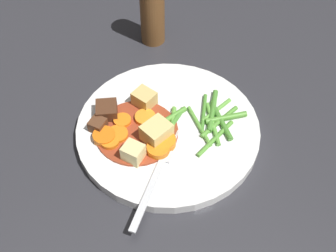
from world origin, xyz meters
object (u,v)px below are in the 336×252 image
(carrot_slice_7, at_px, (117,132))
(meat_chunk_0, at_px, (98,125))
(dinner_plate, at_px, (168,129))
(carrot_slice_5, at_px, (122,121))
(meat_chunk_1, at_px, (107,111))
(potato_chunk_1, at_px, (144,99))
(pepper_mill, at_px, (152,9))
(carrot_slice_4, at_px, (164,142))
(carrot_slice_6, at_px, (145,118))
(potato_chunk_2, at_px, (157,133))
(fork, at_px, (157,173))
(potato_chunk_0, at_px, (133,153))
(carrot_slice_0, at_px, (104,135))
(carrot_slice_3, at_px, (158,149))
(carrot_slice_2, at_px, (156,128))
(carrot_slice_1, at_px, (110,142))

(carrot_slice_7, relative_size, meat_chunk_0, 1.38)
(meat_chunk_0, bearing_deg, dinner_plate, 168.08)
(carrot_slice_5, relative_size, meat_chunk_1, 0.81)
(potato_chunk_1, xyz_separation_m, meat_chunk_0, (0.08, 0.03, -0.00))
(pepper_mill, bearing_deg, carrot_slice_4, 80.00)
(meat_chunk_1, relative_size, pepper_mill, 0.25)
(dinner_plate, bearing_deg, carrot_slice_6, -33.78)
(potato_chunk_2, bearing_deg, fork, 76.40)
(potato_chunk_1, bearing_deg, potato_chunk_0, 68.57)
(potato_chunk_2, bearing_deg, carrot_slice_0, -18.04)
(carrot_slice_5, height_order, potato_chunk_2, potato_chunk_2)
(carrot_slice_6, bearing_deg, carrot_slice_0, 13.70)
(potato_chunk_1, height_order, fork, potato_chunk_1)
(carrot_slice_7, bearing_deg, carrot_slice_3, 137.39)
(carrot_slice_4, relative_size, pepper_mill, 0.26)
(carrot_slice_5, xyz_separation_m, carrot_slice_7, (0.01, 0.02, -0.00))
(carrot_slice_5, relative_size, pepper_mill, 0.20)
(carrot_slice_2, xyz_separation_m, potato_chunk_0, (0.04, 0.04, 0.01))
(carrot_slice_6, height_order, meat_chunk_0, meat_chunk_0)
(carrot_slice_3, relative_size, meat_chunk_1, 1.01)
(carrot_slice_0, distance_m, carrot_slice_5, 0.04)
(carrot_slice_3, bearing_deg, pepper_mill, -102.00)
(meat_chunk_0, bearing_deg, carrot_slice_1, 111.03)
(carrot_slice_3, distance_m, carrot_slice_4, 0.02)
(carrot_slice_6, distance_m, pepper_mill, 0.22)
(carrot_slice_3, xyz_separation_m, potato_chunk_1, (-0.00, -0.10, 0.01))
(carrot_slice_7, bearing_deg, carrot_slice_5, -121.67)
(carrot_slice_1, xyz_separation_m, carrot_slice_7, (-0.01, -0.01, -0.00))
(carrot_slice_2, height_order, potato_chunk_0, potato_chunk_0)
(potato_chunk_0, bearing_deg, carrot_slice_0, -54.93)
(carrot_slice_4, bearing_deg, pepper_mill, -100.00)
(carrot_slice_6, bearing_deg, carrot_slice_4, 107.05)
(potato_chunk_1, bearing_deg, meat_chunk_0, 21.29)
(carrot_slice_6, height_order, potato_chunk_1, potato_chunk_1)
(carrot_slice_1, xyz_separation_m, meat_chunk_0, (0.01, -0.03, 0.00))
(carrot_slice_4, bearing_deg, carrot_slice_2, -80.12)
(carrot_slice_2, bearing_deg, carrot_slice_1, 6.41)
(carrot_slice_1, relative_size, carrot_slice_3, 0.85)
(carrot_slice_0, bearing_deg, meat_chunk_1, -106.49)
(meat_chunk_0, xyz_separation_m, pepper_mill, (-0.13, -0.20, 0.04))
(carrot_slice_2, xyz_separation_m, fork, (0.02, 0.08, -0.00))
(potato_chunk_0, bearing_deg, carrot_slice_5, -87.72)
(meat_chunk_1, height_order, pepper_mill, pepper_mill)
(dinner_plate, bearing_deg, potato_chunk_2, 41.67)
(carrot_slice_3, relative_size, pepper_mill, 0.25)
(meat_chunk_1, bearing_deg, carrot_slice_7, 100.90)
(carrot_slice_2, height_order, meat_chunk_1, meat_chunk_1)
(carrot_slice_6, height_order, potato_chunk_0, potato_chunk_0)
(carrot_slice_0, xyz_separation_m, carrot_slice_2, (-0.08, 0.01, -0.00))
(carrot_slice_6, relative_size, carrot_slice_7, 1.01)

